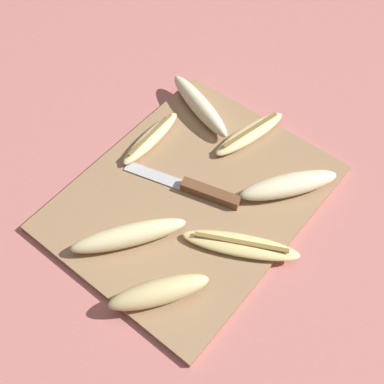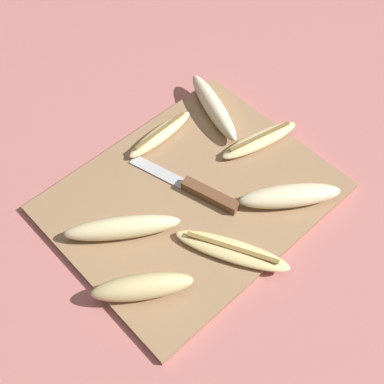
{
  "view_description": "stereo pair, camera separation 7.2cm",
  "coord_description": "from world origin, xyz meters",
  "px_view_note": "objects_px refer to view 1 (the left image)",
  "views": [
    {
      "loc": [
        -0.41,
        -0.34,
        0.78
      ],
      "look_at": [
        0.0,
        0.0,
        0.02
      ],
      "focal_mm": 50.0,
      "sensor_mm": 36.0,
      "label": 1
    },
    {
      "loc": [
        -0.36,
        -0.39,
        0.78
      ],
      "look_at": [
        0.0,
        0.0,
        0.02
      ],
      "focal_mm": 50.0,
      "sensor_mm": 36.0,
      "label": 2
    }
  ],
  "objects_px": {
    "banana_bright_far": "(200,105)",
    "banana_pale_long": "(289,185)",
    "banana_soft_right": "(129,235)",
    "banana_golden_short": "(241,245)",
    "banana_mellow_near": "(249,133)",
    "banana_ripe_center": "(151,138)",
    "banana_spotted_left": "(159,292)",
    "knife": "(201,190)"
  },
  "relations": [
    {
      "from": "banana_bright_far",
      "to": "banana_pale_long",
      "type": "height_order",
      "value": "banana_bright_far"
    },
    {
      "from": "banana_soft_right",
      "to": "banana_pale_long",
      "type": "xyz_separation_m",
      "value": [
        0.25,
        -0.15,
        -0.0
      ]
    },
    {
      "from": "banana_golden_short",
      "to": "banana_pale_long",
      "type": "distance_m",
      "value": 0.15
    },
    {
      "from": "banana_mellow_near",
      "to": "banana_pale_long",
      "type": "relative_size",
      "value": 1.0
    },
    {
      "from": "banana_mellow_near",
      "to": "banana_bright_far",
      "type": "bearing_deg",
      "value": 94.59
    },
    {
      "from": "banana_soft_right",
      "to": "banana_golden_short",
      "type": "xyz_separation_m",
      "value": [
        0.1,
        -0.15,
        -0.01
      ]
    },
    {
      "from": "banana_mellow_near",
      "to": "banana_golden_short",
      "type": "relative_size",
      "value": 0.88
    },
    {
      "from": "banana_ripe_center",
      "to": "banana_golden_short",
      "type": "xyz_separation_m",
      "value": [
        -0.08,
        -0.27,
        -0.0
      ]
    },
    {
      "from": "banana_ripe_center",
      "to": "banana_bright_far",
      "type": "bearing_deg",
      "value": -11.6
    },
    {
      "from": "banana_mellow_near",
      "to": "banana_golden_short",
      "type": "bearing_deg",
      "value": -147.36
    },
    {
      "from": "banana_bright_far",
      "to": "banana_golden_short",
      "type": "relative_size",
      "value": 0.98
    },
    {
      "from": "banana_ripe_center",
      "to": "banana_spotted_left",
      "type": "height_order",
      "value": "banana_spotted_left"
    },
    {
      "from": "banana_bright_far",
      "to": "banana_soft_right",
      "type": "bearing_deg",
      "value": -162.95
    },
    {
      "from": "knife",
      "to": "banana_mellow_near",
      "type": "distance_m",
      "value": 0.16
    },
    {
      "from": "banana_pale_long",
      "to": "banana_ripe_center",
      "type": "bearing_deg",
      "value": 104.1
    },
    {
      "from": "banana_ripe_center",
      "to": "banana_pale_long",
      "type": "bearing_deg",
      "value": -75.9
    },
    {
      "from": "banana_pale_long",
      "to": "banana_mellow_near",
      "type": "bearing_deg",
      "value": 64.97
    },
    {
      "from": "banana_golden_short",
      "to": "banana_spotted_left",
      "type": "distance_m",
      "value": 0.16
    },
    {
      "from": "knife",
      "to": "banana_golden_short",
      "type": "xyz_separation_m",
      "value": [
        -0.05,
        -0.12,
        0.0
      ]
    },
    {
      "from": "banana_mellow_near",
      "to": "banana_bright_far",
      "type": "relative_size",
      "value": 0.9
    },
    {
      "from": "banana_mellow_near",
      "to": "banana_golden_short",
      "type": "distance_m",
      "value": 0.24
    },
    {
      "from": "banana_ripe_center",
      "to": "banana_spotted_left",
      "type": "relative_size",
      "value": 1.02
    },
    {
      "from": "banana_spotted_left",
      "to": "banana_bright_far",
      "type": "bearing_deg",
      "value": 29.6
    },
    {
      "from": "banana_spotted_left",
      "to": "knife",
      "type": "bearing_deg",
      "value": 20.55
    },
    {
      "from": "banana_golden_short",
      "to": "banana_pale_long",
      "type": "relative_size",
      "value": 1.13
    },
    {
      "from": "banana_golden_short",
      "to": "banana_spotted_left",
      "type": "height_order",
      "value": "banana_spotted_left"
    },
    {
      "from": "banana_ripe_center",
      "to": "banana_pale_long",
      "type": "xyz_separation_m",
      "value": [
        0.07,
        -0.26,
        0.01
      ]
    },
    {
      "from": "banana_ripe_center",
      "to": "banana_soft_right",
      "type": "relative_size",
      "value": 0.87
    },
    {
      "from": "banana_bright_far",
      "to": "banana_soft_right",
      "type": "height_order",
      "value": "banana_bright_far"
    },
    {
      "from": "banana_soft_right",
      "to": "banana_pale_long",
      "type": "bearing_deg",
      "value": -30.37
    },
    {
      "from": "banana_soft_right",
      "to": "banana_bright_far",
      "type": "bearing_deg",
      "value": 17.05
    },
    {
      "from": "banana_pale_long",
      "to": "knife",
      "type": "bearing_deg",
      "value": 130.66
    },
    {
      "from": "knife",
      "to": "banana_soft_right",
      "type": "height_order",
      "value": "banana_soft_right"
    },
    {
      "from": "knife",
      "to": "banana_spotted_left",
      "type": "bearing_deg",
      "value": -174.6
    },
    {
      "from": "banana_bright_far",
      "to": "banana_soft_right",
      "type": "distance_m",
      "value": 0.31
    },
    {
      "from": "banana_soft_right",
      "to": "banana_mellow_near",
      "type": "bearing_deg",
      "value": -3.48
    },
    {
      "from": "banana_bright_far",
      "to": "banana_spotted_left",
      "type": "height_order",
      "value": "same"
    },
    {
      "from": "banana_spotted_left",
      "to": "banana_golden_short",
      "type": "bearing_deg",
      "value": -17.11
    },
    {
      "from": "knife",
      "to": "banana_bright_far",
      "type": "height_order",
      "value": "banana_bright_far"
    },
    {
      "from": "banana_golden_short",
      "to": "banana_spotted_left",
      "type": "bearing_deg",
      "value": 162.89
    },
    {
      "from": "banana_mellow_near",
      "to": "banana_ripe_center",
      "type": "relative_size",
      "value": 1.08
    },
    {
      "from": "banana_mellow_near",
      "to": "banana_spotted_left",
      "type": "height_order",
      "value": "banana_spotted_left"
    }
  ]
}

